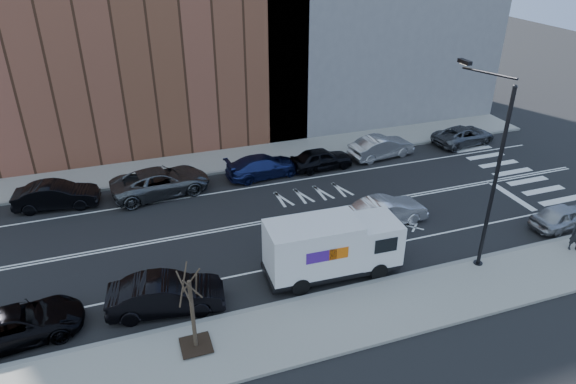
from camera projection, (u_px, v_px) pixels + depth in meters
ground at (292, 217)px, 29.26m from camera, size 120.00×120.00×0.00m
sidewalk_near at (361, 315)px, 21.87m from camera, size 44.00×3.60×0.15m
sidewalk_far at (251, 157)px, 36.57m from camera, size 44.00×3.60×0.15m
curb_near at (344, 289)px, 23.37m from camera, size 44.00×0.25×0.17m
curb_far at (258, 167)px, 35.06m from camera, size 44.00×0.25×0.17m
crosswalk at (520, 176)px, 33.91m from camera, size 3.00×14.00×0.01m
road_markings at (292, 217)px, 29.26m from camera, size 40.00×8.60×0.01m
streetlight at (490, 168)px, 23.15m from camera, size 0.44×4.02×9.34m
street_tree at (193, 321)px, 19.53m from camera, size 1.20×1.20×3.75m
fedex_van at (332, 247)px, 23.84m from camera, size 6.52×2.48×2.94m
far_parked_b at (56, 195)px, 29.93m from camera, size 4.87×2.18×1.55m
far_parked_c at (161, 182)px, 31.38m from camera, size 6.23×3.48×1.65m
far_parked_d at (263, 166)px, 33.63m from camera, size 5.13×2.43×1.45m
far_parked_e at (321, 159)px, 34.69m from camera, size 4.32×1.89×1.45m
far_parked_f at (381, 147)px, 36.34m from camera, size 4.92×2.27×1.56m
far_parked_g at (464, 135)px, 38.56m from camera, size 5.11×2.79×1.36m
driving_sedan at (386, 212)px, 28.27m from camera, size 4.77×1.96×1.54m
near_parked_rear_a at (166, 295)px, 21.92m from camera, size 5.12×2.39×1.62m
near_parked_rear_b at (18, 324)px, 20.47m from camera, size 5.18×2.79×1.38m
near_parked_front at (564, 216)px, 28.01m from camera, size 4.04×1.86×1.34m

